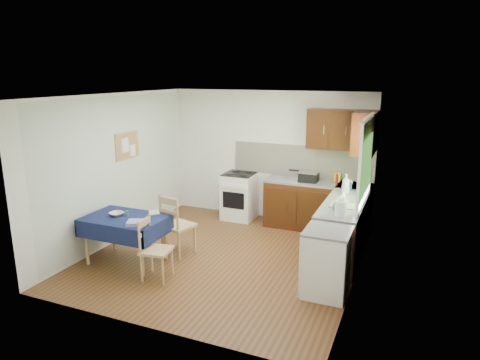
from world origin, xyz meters
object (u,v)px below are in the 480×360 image
at_px(chair_near, 153,247).
at_px(kettle, 341,207).
at_px(sandwich_press, 309,176).
at_px(toaster, 294,175).
at_px(dining_table, 125,224).
at_px(dish_rack, 343,205).
at_px(chair_far, 176,223).

xyz_separation_m(chair_near, kettle, (2.37, 1.06, 0.56)).
bearing_deg(sandwich_press, toaster, 149.41).
height_order(dining_table, toaster, toaster).
distance_m(toaster, sandwich_press, 0.28).
distance_m(dining_table, chair_near, 0.76).
distance_m(dining_table, toaster, 3.19).
distance_m(dining_table, dish_rack, 3.26).
xyz_separation_m(toaster, kettle, (1.15, -1.77, 0.04)).
relative_size(toaster, kettle, 0.86).
bearing_deg(kettle, dish_rack, 95.82).
bearing_deg(dish_rack, chair_far, -145.90).
distance_m(chair_near, dish_rack, 2.81).
relative_size(chair_far, dish_rack, 2.69).
bearing_deg(sandwich_press, dish_rack, -77.96).
bearing_deg(chair_far, sandwich_press, -115.79).
xyz_separation_m(chair_far, sandwich_press, (1.62, 1.98, 0.47)).
bearing_deg(chair_near, dining_table, 58.50).
bearing_deg(kettle, toaster, 123.08).
xyz_separation_m(dining_table, dish_rack, (3.01, 1.22, 0.31)).
bearing_deg(chair_near, sandwich_press, -36.68).
bearing_deg(kettle, dining_table, -165.84).
relative_size(chair_near, kettle, 3.10).
xyz_separation_m(chair_far, dish_rack, (2.44, 0.71, 0.39)).
distance_m(dining_table, sandwich_press, 3.33).
bearing_deg(toaster, chair_near, -89.03).
distance_m(toaster, kettle, 2.11).
xyz_separation_m(dining_table, sandwich_press, (2.18, 2.49, 0.38)).
distance_m(chair_near, sandwich_press, 3.20).
bearing_deg(chair_far, dish_rack, -150.38).
relative_size(chair_near, toaster, 3.61).
bearing_deg(toaster, dining_table, -102.62).
bearing_deg(chair_near, dish_rack, -65.34).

